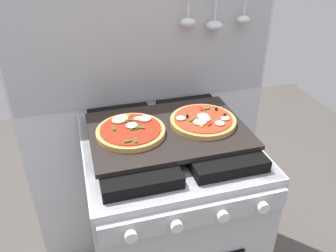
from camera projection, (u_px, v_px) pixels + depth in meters
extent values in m
cube|color=silver|center=(147.00, 118.00, 1.55)|extent=(1.10, 0.03, 1.55)
cube|color=#ADADB2|center=(145.00, 36.00, 1.35)|extent=(1.08, 0.00, 0.56)
ellipsoid|color=silver|center=(188.00, 22.00, 1.34)|extent=(0.06, 0.05, 0.03)
ellipsoid|color=silver|center=(214.00, 26.00, 1.37)|extent=(0.07, 0.06, 0.04)
ellipsoid|color=silver|center=(243.00, 19.00, 1.39)|extent=(0.06, 0.05, 0.03)
cube|color=#B7BABF|center=(168.00, 228.00, 1.45)|extent=(0.60, 0.60, 0.86)
cube|color=black|center=(168.00, 143.00, 1.23)|extent=(0.59, 0.59, 0.01)
cube|color=black|center=(129.00, 143.00, 1.19)|extent=(0.24, 0.51, 0.04)
cube|color=black|center=(205.00, 131.00, 1.25)|extent=(0.24, 0.51, 0.04)
cube|color=#B7BABF|center=(197.00, 216.00, 1.00)|extent=(0.58, 0.02, 0.07)
cylinder|color=silver|center=(131.00, 236.00, 0.94)|extent=(0.04, 0.02, 0.04)
cylinder|color=silver|center=(177.00, 226.00, 0.97)|extent=(0.04, 0.02, 0.04)
cylinder|color=silver|center=(223.00, 216.00, 1.00)|extent=(0.04, 0.02, 0.04)
cylinder|color=silver|center=(263.00, 207.00, 1.03)|extent=(0.04, 0.02, 0.04)
cube|color=black|center=(168.00, 130.00, 1.21)|extent=(0.54, 0.38, 0.02)
cylinder|color=tan|center=(131.00, 131.00, 1.17)|extent=(0.23, 0.23, 0.02)
cylinder|color=#AD2614|center=(130.00, 128.00, 1.16)|extent=(0.21, 0.21, 0.00)
ellipsoid|color=beige|center=(132.00, 125.00, 1.17)|extent=(0.04, 0.04, 0.01)
ellipsoid|color=beige|center=(145.00, 118.00, 1.21)|extent=(0.05, 0.04, 0.01)
ellipsoid|color=beige|center=(138.00, 119.00, 1.21)|extent=(0.03, 0.03, 0.01)
ellipsoid|color=beige|center=(122.00, 118.00, 1.21)|extent=(0.05, 0.04, 0.01)
ellipsoid|color=beige|center=(119.00, 120.00, 1.20)|extent=(0.05, 0.05, 0.01)
cube|color=gold|center=(122.00, 121.00, 1.20)|extent=(0.02, 0.02, 0.00)
cube|color=#19721E|center=(136.00, 140.00, 1.09)|extent=(0.01, 0.02, 0.00)
cube|color=#19721E|center=(141.00, 128.00, 1.16)|extent=(0.03, 0.02, 0.00)
cube|color=gold|center=(127.00, 116.00, 1.23)|extent=(0.03, 0.02, 0.00)
cube|color=#19721E|center=(129.00, 120.00, 1.20)|extent=(0.02, 0.01, 0.00)
cube|color=red|center=(127.00, 122.00, 1.19)|extent=(0.02, 0.02, 0.00)
cube|color=red|center=(134.00, 123.00, 1.19)|extent=(0.03, 0.01, 0.00)
cube|color=#19721E|center=(128.00, 141.00, 1.09)|extent=(0.02, 0.01, 0.00)
cube|color=#19721E|center=(114.00, 129.00, 1.15)|extent=(0.01, 0.02, 0.00)
cube|color=#19721E|center=(134.00, 129.00, 1.15)|extent=(0.02, 0.01, 0.00)
cube|color=gold|center=(133.00, 128.00, 1.15)|extent=(0.02, 0.02, 0.00)
cylinder|color=tan|center=(203.00, 122.00, 1.22)|extent=(0.23, 0.23, 0.02)
cylinder|color=red|center=(204.00, 119.00, 1.22)|extent=(0.21, 0.21, 0.00)
ellipsoid|color=beige|center=(200.00, 122.00, 1.19)|extent=(0.05, 0.04, 0.01)
ellipsoid|color=beige|center=(203.00, 116.00, 1.23)|extent=(0.04, 0.04, 0.01)
ellipsoid|color=beige|center=(181.00, 118.00, 1.21)|extent=(0.04, 0.03, 0.01)
ellipsoid|color=beige|center=(206.00, 117.00, 1.22)|extent=(0.03, 0.03, 0.01)
ellipsoid|color=beige|center=(220.00, 123.00, 1.18)|extent=(0.03, 0.03, 0.01)
ellipsoid|color=beige|center=(225.00, 118.00, 1.21)|extent=(0.03, 0.03, 0.01)
ellipsoid|color=beige|center=(205.00, 119.00, 1.21)|extent=(0.04, 0.04, 0.01)
sphere|color=black|center=(225.00, 115.00, 1.23)|extent=(0.01, 0.01, 0.01)
cube|color=red|center=(210.00, 124.00, 1.18)|extent=(0.02, 0.02, 0.00)
sphere|color=black|center=(187.00, 116.00, 1.22)|extent=(0.01, 0.01, 0.01)
cube|color=gold|center=(201.00, 125.00, 1.17)|extent=(0.01, 0.03, 0.00)
sphere|color=black|center=(216.00, 109.00, 1.27)|extent=(0.01, 0.01, 0.01)
cube|color=#19721E|center=(192.00, 120.00, 1.20)|extent=(0.02, 0.02, 0.00)
cube|color=red|center=(201.00, 109.00, 1.27)|extent=(0.01, 0.03, 0.00)
cube|color=#19721E|center=(207.00, 109.00, 1.27)|extent=(0.03, 0.01, 0.00)
cube|color=red|center=(206.00, 121.00, 1.20)|extent=(0.02, 0.02, 0.00)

